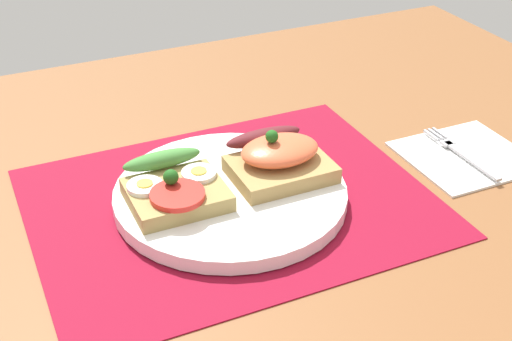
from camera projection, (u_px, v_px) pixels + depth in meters
The scene contains 7 objects.
ground_plane at pixel (231, 215), 77.04cm from camera, with size 120.00×90.00×3.20cm, color brown.
placemat at pixel (231, 202), 76.13cm from camera, with size 41.83×33.10×0.30cm, color maroon.
plate at pixel (230, 195), 75.64cm from camera, with size 24.87×24.87×1.56cm, color white.
sandwich_egg_tomato at pixel (174, 188), 72.84cm from camera, with size 9.76×10.20×3.93cm.
sandwich_salmon at pixel (278, 158), 76.92cm from camera, with size 10.65×9.48×5.53cm.
napkin at pixel (465, 155), 84.38cm from camera, with size 14.09×13.19×0.60cm, color white.
fork at pixel (459, 151), 84.19cm from camera, with size 1.62×13.09×0.32cm.
Camera 1 is at (-23.66, -58.59, 42.84)cm, focal length 49.75 mm.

